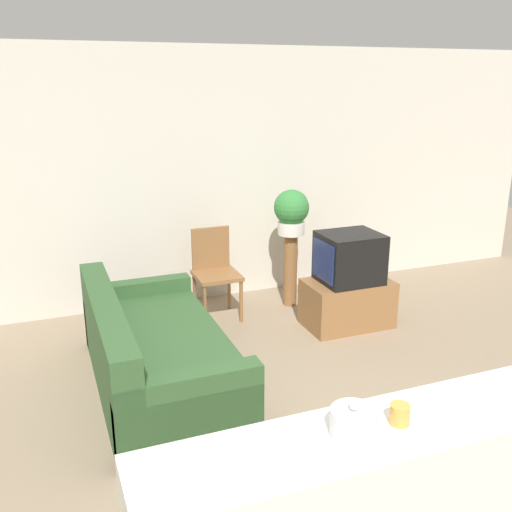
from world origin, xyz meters
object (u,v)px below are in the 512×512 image
couch (155,355)px  potted_plant (291,211)px  television (349,258)px  wooden_chair (215,268)px  decorative_bowl (353,422)px

couch → potted_plant: 2.24m
television → wooden_chair: television is taller
couch → decorative_bowl: 2.49m
wooden_chair → potted_plant: potted_plant is taller
potted_plant → decorative_bowl: (-1.35, -3.55, -0.02)m
couch → wooden_chair: (0.88, 1.22, 0.24)m
couch → decorative_bowl: size_ratio=10.40×
potted_plant → decorative_bowl: 3.80m
wooden_chair → potted_plant: bearing=-0.8°
television → decorative_bowl: decorative_bowl is taller
couch → decorative_bowl: (0.37, -2.34, 0.75)m
couch → wooden_chair: size_ratio=2.19×
potted_plant → decorative_bowl: potted_plant is taller
television → decorative_bowl: size_ratio=3.01×
couch → television: television is taller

